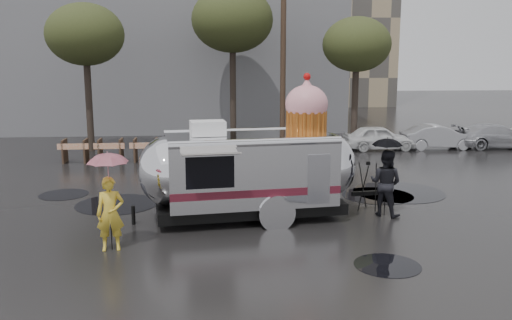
{
  "coord_description": "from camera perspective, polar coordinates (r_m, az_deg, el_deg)",
  "views": [
    {
      "loc": [
        -1.33,
        -13.57,
        4.42
      ],
      "look_at": [
        -0.02,
        1.13,
        1.64
      ],
      "focal_mm": 38.0,
      "sensor_mm": 36.0,
      "label": 1
    }
  ],
  "objects": [
    {
      "name": "ground",
      "position": [
        14.34,
        0.48,
        -7.31
      ],
      "size": [
        120.0,
        120.0,
        0.0
      ],
      "primitive_type": "plane",
      "color": "black",
      "rests_on": "ground"
    },
    {
      "name": "barricade_row",
      "position": [
        24.23,
        -15.05,
        1.03
      ],
      "size": [
        4.3,
        0.8,
        1.0
      ],
      "color": "#473323",
      "rests_on": "ground"
    },
    {
      "name": "umbrella_pink",
      "position": [
        12.81,
        -15.31,
        -0.88
      ],
      "size": [
        1.16,
        1.16,
        2.34
      ],
      "color": "pink",
      "rests_on": "ground"
    },
    {
      "name": "puddles",
      "position": [
        17.27,
        3.53,
        -4.18
      ],
      "size": [
        13.44,
        8.59,
        0.01
      ],
      "color": "black",
      "rests_on": "ground"
    },
    {
      "name": "grey_building",
      "position": [
        37.73,
        -9.41,
        13.67
      ],
      "size": [
        22.0,
        12.0,
        13.0
      ],
      "primitive_type": "cube",
      "color": "slate",
      "rests_on": "ground"
    },
    {
      "name": "tree_left",
      "position": [
        27.19,
        -17.54,
        12.41
      ],
      "size": [
        3.64,
        3.64,
        6.95
      ],
      "color": "#382D26",
      "rests_on": "ground"
    },
    {
      "name": "umbrella_black",
      "position": [
        15.58,
        13.63,
        1.05
      ],
      "size": [
        1.04,
        1.04,
        2.26
      ],
      "color": "black",
      "rests_on": "ground"
    },
    {
      "name": "parked_cars",
      "position": [
        28.98,
        21.89,
        2.54
      ],
      "size": [
        13.2,
        1.9,
        1.5
      ],
      "color": "silver",
      "rests_on": "ground"
    },
    {
      "name": "airstream_trailer",
      "position": [
        15.06,
        -0.4,
        -0.76
      ],
      "size": [
        7.59,
        3.46,
        4.11
      ],
      "rotation": [
        0.0,
        0.0,
        0.12
      ],
      "color": "silver",
      "rests_on": "ground"
    },
    {
      "name": "tree_mid",
      "position": [
        28.67,
        -2.5,
        14.48
      ],
      "size": [
        4.2,
        4.2,
        8.03
      ],
      "color": "#382D26",
      "rests_on": "ground"
    },
    {
      "name": "person_right",
      "position": [
        15.76,
        13.48,
        -2.37
      ],
      "size": [
        1.02,
        0.97,
        1.9
      ],
      "primitive_type": "imported",
      "rotation": [
        0.0,
        0.0,
        2.45
      ],
      "color": "black",
      "rests_on": "ground"
    },
    {
      "name": "utility_pole",
      "position": [
        27.84,
        2.87,
        11.05
      ],
      "size": [
        1.6,
        0.28,
        9.0
      ],
      "color": "#473323",
      "rests_on": "ground"
    },
    {
      "name": "tree_right",
      "position": [
        27.57,
        10.55,
        11.8
      ],
      "size": [
        3.36,
        3.36,
        6.42
      ],
      "color": "#382D26",
      "rests_on": "ground"
    },
    {
      "name": "person_left",
      "position": [
        13.06,
        -15.08,
        -5.49
      ],
      "size": [
        0.67,
        0.49,
        1.74
      ],
      "primitive_type": "imported",
      "rotation": [
        0.0,
        0.0,
        0.12
      ],
      "color": "yellow",
      "rests_on": "ground"
    },
    {
      "name": "tripod",
      "position": [
        16.25,
        11.65,
        -2.23
      ],
      "size": [
        0.58,
        0.59,
        1.47
      ],
      "rotation": [
        0.0,
        0.0,
        -0.25
      ],
      "color": "black",
      "rests_on": "ground"
    }
  ]
}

